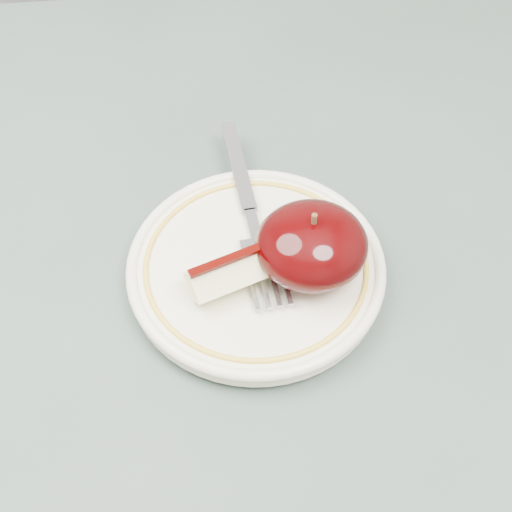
{
  "coord_description": "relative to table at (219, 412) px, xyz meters",
  "views": [
    {
      "loc": [
        0.01,
        -0.25,
        1.19
      ],
      "look_at": [
        0.04,
        0.07,
        0.78
      ],
      "focal_mm": 50.0,
      "sensor_mm": 36.0,
      "label": 1
    }
  ],
  "objects": [
    {
      "name": "apple_wedge",
      "position": [
        0.02,
        0.05,
        0.12
      ],
      "size": [
        0.08,
        0.05,
        0.03
      ],
      "rotation": [
        0.0,
        0.0,
        0.36
      ],
      "color": "#FFF5BB",
      "rests_on": "plate"
    },
    {
      "name": "fork",
      "position": [
        0.04,
        0.11,
        0.11
      ],
      "size": [
        0.04,
        0.19,
        0.0
      ],
      "rotation": [
        0.0,
        0.0,
        1.67
      ],
      "color": "#909398",
      "rests_on": "plate"
    },
    {
      "name": "plate",
      "position": [
        0.04,
        0.07,
        0.1
      ],
      "size": [
        0.19,
        0.19,
        0.02
      ],
      "color": "#F0E5C9",
      "rests_on": "table"
    },
    {
      "name": "apple_half",
      "position": [
        0.08,
        0.06,
        0.13
      ],
      "size": [
        0.08,
        0.08,
        0.06
      ],
      "color": "black",
      "rests_on": "plate"
    },
    {
      "name": "table",
      "position": [
        0.0,
        0.0,
        0.0
      ],
      "size": [
        0.9,
        0.9,
        0.75
      ],
      "color": "brown",
      "rests_on": "ground"
    }
  ]
}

